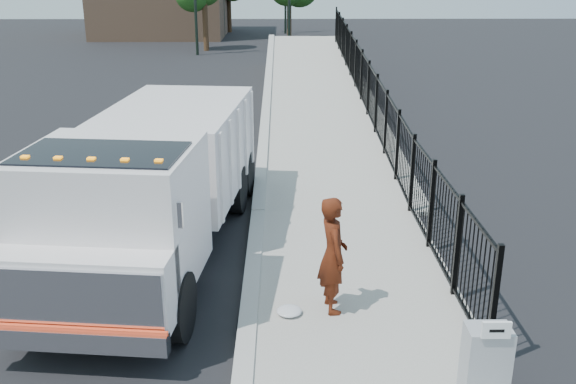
{
  "coord_description": "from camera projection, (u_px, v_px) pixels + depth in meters",
  "views": [
    {
      "loc": [
        0.56,
        -9.94,
        5.59
      ],
      "look_at": [
        0.68,
        2.0,
        1.31
      ],
      "focal_mm": 40.0,
      "sensor_mm": 36.0,
      "label": 1
    }
  ],
  "objects": [
    {
      "name": "ground",
      "position": [
        250.0,
        301.0,
        11.24
      ],
      "size": [
        120.0,
        120.0,
        0.0
      ],
      "primitive_type": "plane",
      "color": "black",
      "rests_on": "ground"
    },
    {
      "name": "sidewalk",
      "position": [
        376.0,
        364.0,
        9.36
      ],
      "size": [
        3.55,
        12.0,
        0.12
      ],
      "primitive_type": "cube",
      "color": "#9E998E",
      "rests_on": "ground"
    },
    {
      "name": "curb",
      "position": [
        244.0,
        364.0,
        9.33
      ],
      "size": [
        0.3,
        12.0,
        0.16
      ],
      "primitive_type": "cube",
      "color": "#ADAAA3",
      "rests_on": "ground"
    },
    {
      "name": "ramp",
      "position": [
        320.0,
        107.0,
        26.32
      ],
      "size": [
        3.95,
        24.06,
        3.19
      ],
      "primitive_type": "cube",
      "rotation": [
        0.06,
        0.0,
        0.0
      ],
      "color": "#9E998E",
      "rests_on": "ground"
    },
    {
      "name": "iron_fence",
      "position": [
        368.0,
        106.0,
        22.27
      ],
      "size": [
        0.1,
        28.0,
        1.8
      ],
      "primitive_type": "cube",
      "color": "black",
      "rests_on": "ground"
    },
    {
      "name": "truck",
      "position": [
        153.0,
        179.0,
        12.41
      ],
      "size": [
        3.55,
        8.73,
        2.91
      ],
      "rotation": [
        0.0,
        0.0,
        -0.1
      ],
      "color": "black",
      "rests_on": "ground"
    },
    {
      "name": "worker",
      "position": [
        333.0,
        255.0,
        10.42
      ],
      "size": [
        0.59,
        0.79,
        1.98
      ],
      "primitive_type": "imported",
      "rotation": [
        0.0,
        0.0,
        1.74
      ],
      "color": "#4D1B0B",
      "rests_on": "sidewalk"
    },
    {
      "name": "utility_cabinet",
      "position": [
        484.0,
        371.0,
        8.06
      ],
      "size": [
        0.55,
        0.4,
        1.25
      ],
      "primitive_type": "cube",
      "color": "gray",
      "rests_on": "sidewalk"
    },
    {
      "name": "arrow_sign",
      "position": [
        496.0,
        330.0,
        7.6
      ],
      "size": [
        0.35,
        0.04,
        0.22
      ],
      "primitive_type": "cube",
      "color": "white",
      "rests_on": "utility_cabinet"
    },
    {
      "name": "debris",
      "position": [
        289.0,
        311.0,
        10.57
      ],
      "size": [
        0.42,
        0.42,
        0.11
      ],
      "primitive_type": "ellipsoid",
      "color": "silver",
      "rests_on": "sidewalk"
    }
  ]
}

